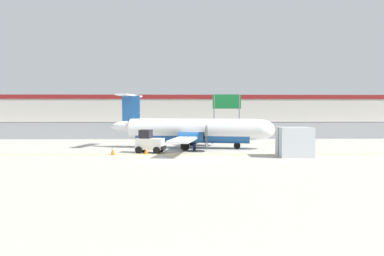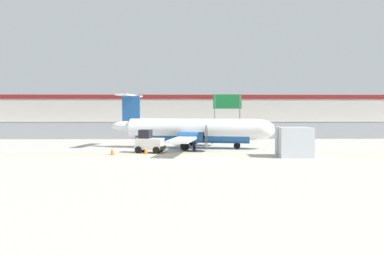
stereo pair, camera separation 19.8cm
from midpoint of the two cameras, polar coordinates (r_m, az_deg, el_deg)
name	(u,v)px [view 2 (the right image)]	position (r m, az deg, el deg)	size (l,w,h in m)	color
ground_plane	(179,154)	(29.36, -1.78, -4.04)	(140.00, 140.00, 0.01)	#ADA89E
perimeter_fence	(181,130)	(45.22, -1.54, -0.29)	(98.00, 0.10, 2.10)	gray
parking_lot_strip	(182,133)	(56.76, -1.45, -0.76)	(98.00, 17.00, 0.12)	#38383A
background_building	(183,112)	(75.15, -1.36, 2.50)	(91.00, 8.10, 6.50)	beige
commuter_airplane	(195,131)	(34.17, 0.65, -0.41)	(15.18, 16.04, 4.92)	white
baggage_tug	(149,142)	(30.63, -6.39, -2.18)	(2.52, 1.81, 1.88)	silver
ground_crew_worker	(194,140)	(31.70, 0.50, -1.82)	(0.46, 0.52, 1.70)	#191E4C
cargo_container	(294,142)	(28.78, 15.50, -2.08)	(2.44, 2.03, 2.20)	#B7BCC1
traffic_cone_near_left	(112,151)	(29.71, -11.84, -3.42)	(0.36, 0.36, 0.64)	orange
traffic_cone_near_right	(150,143)	(36.28, -6.34, -2.29)	(0.36, 0.36, 0.64)	orange
traffic_cone_far_left	(146,150)	(29.84, -6.88, -3.35)	(0.36, 0.36, 0.64)	orange
parked_car_0	(82,129)	(53.95, -16.26, -0.16)	(4.37, 2.39, 1.58)	gray
parked_car_1	(159,128)	(54.82, -5.02, -0.02)	(4.32, 2.26, 1.58)	#B28C19
parked_car_2	(209,127)	(57.83, 2.70, 0.12)	(4.38, 2.40, 1.58)	#19662D
parked_car_3	(271,128)	(55.09, 12.08, -0.06)	(4.34, 2.30, 1.58)	#19662D
highway_sign	(227,105)	(47.58, 5.53, 3.48)	(3.60, 0.14, 5.50)	slate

